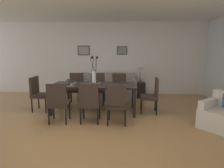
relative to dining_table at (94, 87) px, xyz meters
name	(u,v)px	position (x,y,z in m)	size (l,w,h in m)	color
ground_plane	(91,125)	(0.06, -0.95, -0.67)	(9.00, 9.00, 0.00)	#A87A47
back_wall_panel	(105,58)	(0.06, 2.30, 0.63)	(9.00, 0.10, 2.60)	white
ceiling_panel	(92,3)	(0.06, -0.55, 1.97)	(9.00, 7.20, 0.08)	white
dining_table	(94,87)	(0.00, 0.00, 0.00)	(2.20, 0.92, 0.74)	black
dining_chair_near_left	(58,101)	(-0.68, -0.89, -0.16)	(0.46, 0.46, 0.92)	#33261E
dining_chair_near_right	(76,87)	(-0.68, 0.85, -0.16)	(0.46, 0.46, 0.92)	#33261E
dining_chair_far_left	(90,101)	(0.03, -0.84, -0.16)	(0.45, 0.45, 0.92)	#33261E
dining_chair_far_right	(98,87)	(-0.02, 0.85, -0.16)	(0.45, 0.45, 0.92)	#33261E
dining_chair_mid_left	(117,102)	(0.63, -0.89, -0.16)	(0.45, 0.45, 0.92)	#33261E
dining_chair_mid_right	(119,87)	(0.63, 0.84, -0.16)	(0.44, 0.44, 0.92)	#33261E
dining_chair_head_west	(39,92)	(-1.50, 0.01, -0.16)	(0.46, 0.46, 0.92)	#33261E
dining_chair_head_east	(152,94)	(1.51, 0.00, -0.16)	(0.46, 0.46, 0.92)	#33261E
centerpiece_vase	(94,74)	(0.00, 0.00, 0.35)	(0.21, 0.23, 0.73)	white
placemat_near_left	(67,85)	(-0.66, -0.21, 0.07)	(0.32, 0.32, 0.01)	#7F705B
bowl_near_left	(67,84)	(-0.66, -0.21, 0.11)	(0.17, 0.17, 0.07)	#2D2826
placemat_near_right	(71,83)	(-0.66, 0.21, 0.07)	(0.32, 0.32, 0.01)	#7F705B
bowl_near_right	(71,81)	(-0.66, 0.21, 0.11)	(0.17, 0.17, 0.07)	#2D2826
placemat_far_left	(93,86)	(0.00, -0.21, 0.07)	(0.32, 0.32, 0.01)	#7F705B
bowl_far_left	(93,84)	(0.00, -0.21, 0.11)	(0.17, 0.17, 0.07)	#2D2826
placemat_far_right	(95,83)	(0.00, 0.21, 0.07)	(0.32, 0.32, 0.01)	#7F705B
bowl_far_right	(95,82)	(0.00, 0.21, 0.11)	(0.17, 0.17, 0.07)	#2D2826
sofa	(108,89)	(0.21, 1.75, -0.39)	(1.97, 0.84, 0.80)	gray
side_table	(140,90)	(1.33, 1.69, -0.41)	(0.36, 0.36, 0.52)	black
table_lamp	(140,72)	(1.33, 1.69, 0.22)	(0.22, 0.22, 0.51)	#4C4C51
framed_picture_left	(84,50)	(-0.70, 2.23, 0.92)	(0.43, 0.03, 0.34)	black
framed_picture_center	(122,50)	(0.70, 2.23, 0.92)	(0.37, 0.03, 0.29)	black
potted_plant	(68,87)	(-1.10, 1.43, -0.30)	(0.36, 0.36, 0.67)	brown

